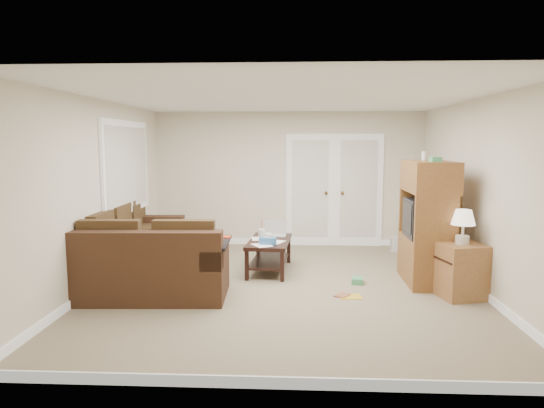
# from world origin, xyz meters

# --- Properties ---
(floor) EXTENTS (5.50, 5.50, 0.00)m
(floor) POSITION_xyz_m (0.00, 0.00, 0.00)
(floor) COLOR gray
(floor) RESTS_ON ground
(ceiling) EXTENTS (5.00, 5.50, 0.02)m
(ceiling) POSITION_xyz_m (0.00, 0.00, 2.50)
(ceiling) COLOR white
(ceiling) RESTS_ON wall_back
(wall_left) EXTENTS (0.02, 5.50, 2.50)m
(wall_left) POSITION_xyz_m (-2.50, 0.00, 1.25)
(wall_left) COLOR beige
(wall_left) RESTS_ON floor
(wall_right) EXTENTS (0.02, 5.50, 2.50)m
(wall_right) POSITION_xyz_m (2.50, 0.00, 1.25)
(wall_right) COLOR beige
(wall_right) RESTS_ON floor
(wall_back) EXTENTS (5.00, 0.02, 2.50)m
(wall_back) POSITION_xyz_m (0.00, 2.75, 1.25)
(wall_back) COLOR beige
(wall_back) RESTS_ON floor
(wall_front) EXTENTS (5.00, 0.02, 2.50)m
(wall_front) POSITION_xyz_m (0.00, -2.75, 1.25)
(wall_front) COLOR beige
(wall_front) RESTS_ON floor
(baseboards) EXTENTS (5.00, 5.50, 0.10)m
(baseboards) POSITION_xyz_m (0.00, 0.00, 0.05)
(baseboards) COLOR white
(baseboards) RESTS_ON floor
(french_doors) EXTENTS (1.80, 0.05, 2.13)m
(french_doors) POSITION_xyz_m (0.85, 2.71, 1.04)
(french_doors) COLOR white
(french_doors) RESTS_ON floor
(window_left) EXTENTS (0.05, 1.92, 1.42)m
(window_left) POSITION_xyz_m (-2.46, 1.00, 1.55)
(window_left) COLOR white
(window_left) RESTS_ON wall_left
(sectional_sofa) EXTENTS (2.07, 2.95, 0.90)m
(sectional_sofa) POSITION_xyz_m (-2.00, 0.16, 0.35)
(sectional_sofa) COLOR #3F2718
(sectional_sofa) RESTS_ON floor
(coffee_table) EXTENTS (0.67, 1.21, 0.80)m
(coffee_table) POSITION_xyz_m (-0.26, 0.81, 0.26)
(coffee_table) COLOR black
(coffee_table) RESTS_ON floor
(tv_armoire) EXTENTS (0.59, 1.06, 1.81)m
(tv_armoire) POSITION_xyz_m (1.94, 0.31, 0.85)
(tv_armoire) COLOR brown
(tv_armoire) RESTS_ON floor
(side_cabinet) EXTENTS (0.63, 0.63, 1.11)m
(side_cabinet) POSITION_xyz_m (2.20, -0.33, 0.40)
(side_cabinet) COLOR olive
(side_cabinet) RESTS_ON floor
(space_heater) EXTENTS (0.12, 0.10, 0.28)m
(space_heater) POSITION_xyz_m (1.89, 2.20, 0.14)
(space_heater) COLOR silver
(space_heater) RESTS_ON floor
(floor_magazine) EXTENTS (0.30, 0.25, 0.01)m
(floor_magazine) POSITION_xyz_m (0.83, -0.40, 0.00)
(floor_magazine) COLOR gold
(floor_magazine) RESTS_ON floor
(floor_greenbox) EXTENTS (0.18, 0.22, 0.08)m
(floor_greenbox) POSITION_xyz_m (0.99, 0.20, 0.04)
(floor_greenbox) COLOR #43935D
(floor_greenbox) RESTS_ON floor
(floor_book) EXTENTS (0.24, 0.25, 0.02)m
(floor_book) POSITION_xyz_m (0.67, -0.32, 0.01)
(floor_book) COLOR brown
(floor_book) RESTS_ON floor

